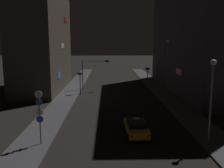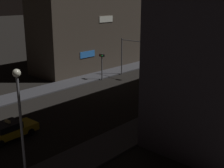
# 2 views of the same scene
# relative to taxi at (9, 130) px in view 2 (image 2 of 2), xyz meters

# --- Properties ---
(sidewalk_left) EXTENTS (3.24, 67.30, 0.14)m
(sidewalk_left) POSITION_rel_taxi_xyz_m (-8.91, 20.92, -0.67)
(sidewalk_left) COLOR #424247
(sidewalk_left) RESTS_ON ground_plane
(sidewalk_right) EXTENTS (3.24, 67.30, 0.14)m
(sidewalk_right) POSITION_rel_taxi_xyz_m (6.64, 20.92, -0.67)
(sidewalk_right) COLOR #424247
(sidewalk_right) RESTS_ON ground_plane
(building_facade_left) EXTENTS (6.60, 19.49, 16.91)m
(building_facade_left) POSITION_rel_taxi_xyz_m (-13.79, 22.30, 7.72)
(building_facade_left) COLOR #473D33
(building_facade_left) RESTS_ON ground_plane
(taxi) EXTENTS (1.99, 4.52, 1.62)m
(taxi) POSITION_rel_taxi_xyz_m (0.00, 0.00, 0.00)
(taxi) COLOR yellow
(taxi) RESTS_ON ground_plane
(traffic_light_overhead) EXTENTS (4.88, 0.41, 5.37)m
(traffic_light_overhead) POSITION_rel_taxi_xyz_m (-5.17, 21.88, 3.17)
(traffic_light_overhead) COLOR slate
(traffic_light_overhead) RESTS_ON ground_plane
(traffic_light_left_kerb) EXTENTS (0.80, 0.42, 3.66)m
(traffic_light_left_kerb) POSITION_rel_taxi_xyz_m (-7.03, 17.78, 1.89)
(traffic_light_left_kerb) COLOR slate
(traffic_light_left_kerb) RESTS_ON ground_plane
(traffic_light_right_kerb) EXTENTS (0.80, 0.41, 3.83)m
(traffic_light_right_kerb) POSITION_rel_taxi_xyz_m (4.77, 23.23, 2.00)
(traffic_light_right_kerb) COLOR slate
(traffic_light_right_kerb) RESTS_ON ground_plane
(street_lamp_near_block) EXTENTS (0.48, 0.48, 6.90)m
(street_lamp_near_block) POSITION_rel_taxi_xyz_m (5.77, -2.17, 4.02)
(street_lamp_near_block) COLOR slate
(street_lamp_near_block) RESTS_ON sidewalk_right
(street_lamp_far_block) EXTENTS (0.44, 0.44, 8.64)m
(street_lamp_far_block) POSITION_rel_taxi_xyz_m (5.82, 12.85, 4.77)
(street_lamp_far_block) COLOR slate
(street_lamp_far_block) RESTS_ON sidewalk_right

